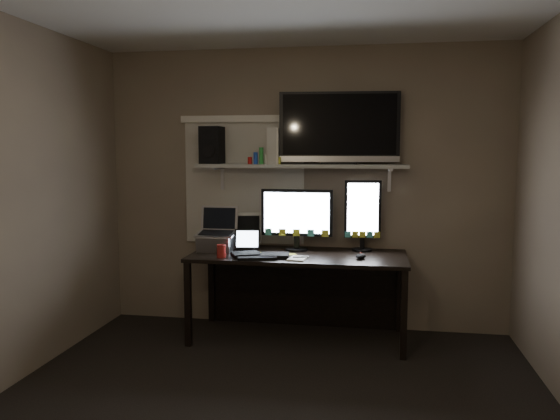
% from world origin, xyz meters
% --- Properties ---
extents(floor, '(3.60, 3.60, 0.00)m').
position_xyz_m(floor, '(0.00, 0.00, 0.00)').
color(floor, black).
rests_on(floor, ground).
extents(back_wall, '(3.60, 0.00, 3.60)m').
position_xyz_m(back_wall, '(0.00, 1.80, 1.25)').
color(back_wall, '#695A4B').
rests_on(back_wall, floor).
extents(window_blinds, '(1.10, 0.02, 1.10)m').
position_xyz_m(window_blinds, '(-0.55, 1.79, 1.30)').
color(window_blinds, silver).
rests_on(window_blinds, back_wall).
extents(desk, '(1.80, 0.75, 0.73)m').
position_xyz_m(desk, '(0.00, 1.55, 0.55)').
color(desk, black).
rests_on(desk, floor).
extents(wall_shelf, '(1.80, 0.35, 0.03)m').
position_xyz_m(wall_shelf, '(0.00, 1.62, 1.46)').
color(wall_shelf, '#A2A39E').
rests_on(wall_shelf, back_wall).
extents(monitor_landscape, '(0.63, 0.08, 0.55)m').
position_xyz_m(monitor_landscape, '(-0.04, 1.60, 1.00)').
color(monitor_landscape, black).
rests_on(monitor_landscape, desk).
extents(monitor_portrait, '(0.32, 0.09, 0.62)m').
position_xyz_m(monitor_portrait, '(0.53, 1.67, 1.04)').
color(monitor_portrait, black).
rests_on(monitor_portrait, desk).
extents(keyboard, '(0.51, 0.31, 0.03)m').
position_xyz_m(keyboard, '(-0.29, 1.26, 0.74)').
color(keyboard, black).
rests_on(keyboard, desk).
extents(mouse, '(0.10, 0.13, 0.04)m').
position_xyz_m(mouse, '(0.52, 1.31, 0.75)').
color(mouse, black).
rests_on(mouse, desk).
extents(notepad, '(0.16, 0.20, 0.01)m').
position_xyz_m(notepad, '(0.03, 1.21, 0.74)').
color(notepad, white).
rests_on(notepad, desk).
extents(tablet, '(0.23, 0.12, 0.19)m').
position_xyz_m(tablet, '(-0.45, 1.48, 0.83)').
color(tablet, black).
rests_on(tablet, desk).
extents(file_sorter, '(0.26, 0.16, 0.30)m').
position_xyz_m(file_sorter, '(-0.51, 1.70, 0.88)').
color(file_sorter, black).
rests_on(file_sorter, desk).
extents(laptop, '(0.33, 0.27, 0.37)m').
position_xyz_m(laptop, '(-0.72, 1.46, 0.92)').
color(laptop, '#BDBCC1').
rests_on(laptop, desk).
extents(cup, '(0.09, 0.09, 0.11)m').
position_xyz_m(cup, '(-0.60, 1.17, 0.78)').
color(cup, maroon).
rests_on(cup, desk).
extents(sticky_notes, '(0.34, 0.29, 0.00)m').
position_xyz_m(sticky_notes, '(-0.18, 1.36, 0.73)').
color(sticky_notes, gold).
rests_on(sticky_notes, desk).
extents(tv, '(1.03, 0.27, 0.61)m').
position_xyz_m(tv, '(0.32, 1.66, 1.79)').
color(tv, black).
rests_on(tv, wall_shelf).
extents(game_console, '(0.11, 0.26, 0.31)m').
position_xyz_m(game_console, '(-0.24, 1.61, 1.63)').
color(game_console, silver).
rests_on(game_console, wall_shelf).
extents(speaker, '(0.18, 0.22, 0.33)m').
position_xyz_m(speaker, '(-0.80, 1.63, 1.64)').
color(speaker, black).
rests_on(speaker, wall_shelf).
extents(bottles, '(0.24, 0.09, 0.15)m').
position_xyz_m(bottles, '(-0.31, 1.54, 1.55)').
color(bottles, '#A50F0C').
rests_on(bottles, wall_shelf).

